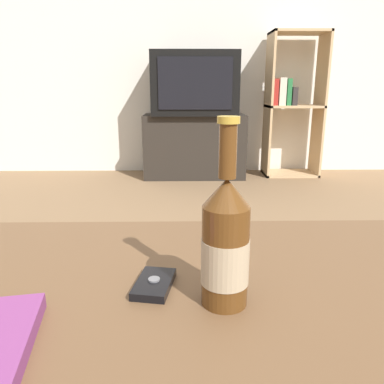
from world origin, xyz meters
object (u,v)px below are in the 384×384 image
object	(u,v)px
cell_phone	(154,284)
beer_bottle	(225,244)
television	(194,84)
tv_stand	(194,146)
bookshelf	(291,103)

from	to	relation	value
cell_phone	beer_bottle	bearing A→B (deg)	-12.45
beer_bottle	cell_phone	distance (m)	0.16
television	cell_phone	distance (m)	2.71
television	beer_bottle	world-z (taller)	television
television	cell_phone	world-z (taller)	television
television	cell_phone	xyz separation A→B (m)	(-0.13, -2.68, -0.35)
beer_bottle	cell_phone	xyz separation A→B (m)	(-0.12, 0.05, -0.09)
tv_stand	bookshelf	size ratio (longest dim) A/B	0.71
television	beer_bottle	xyz separation A→B (m)	(-0.02, -2.73, -0.26)
tv_stand	cell_phone	distance (m)	2.69
bookshelf	cell_phone	xyz separation A→B (m)	(-0.97, -2.74, -0.20)
tv_stand	television	world-z (taller)	television
television	cell_phone	size ratio (longest dim) A/B	6.60
bookshelf	tv_stand	bearing A→B (deg)	-176.43
tv_stand	cell_phone	size ratio (longest dim) A/B	8.10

